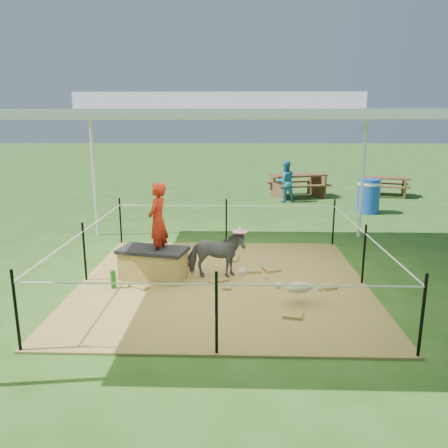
{
  "coord_description": "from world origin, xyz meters",
  "views": [
    {
      "loc": [
        0.21,
        -6.71,
        2.59
      ],
      "look_at": [
        0.0,
        0.6,
        0.85
      ],
      "focal_mm": 35.0,
      "sensor_mm": 36.0,
      "label": 1
    }
  ],
  "objects_px": {
    "woman": "(158,215)",
    "trash_barrel": "(368,196)",
    "green_bottle": "(113,279)",
    "pony": "(216,255)",
    "foal": "(299,286)",
    "picnic_table_near": "(297,186)",
    "straw_bale": "(153,265)",
    "picnic_table_far": "(385,186)",
    "distant_person": "(285,181)"
  },
  "relations": [
    {
      "from": "pony",
      "to": "picnic_table_far",
      "type": "height_order",
      "value": "pony"
    },
    {
      "from": "woman",
      "to": "distant_person",
      "type": "distance_m",
      "value": 7.81
    },
    {
      "from": "straw_bale",
      "to": "picnic_table_near",
      "type": "relative_size",
      "value": 0.55
    },
    {
      "from": "pony",
      "to": "picnic_table_near",
      "type": "height_order",
      "value": "pony"
    },
    {
      "from": "woman",
      "to": "picnic_table_far",
      "type": "bearing_deg",
      "value": 155.77
    },
    {
      "from": "trash_barrel",
      "to": "distant_person",
      "type": "relative_size",
      "value": 0.73
    },
    {
      "from": "pony",
      "to": "straw_bale",
      "type": "bearing_deg",
      "value": 90.73
    },
    {
      "from": "woman",
      "to": "picnic_table_near",
      "type": "relative_size",
      "value": 0.66
    },
    {
      "from": "trash_barrel",
      "to": "picnic_table_near",
      "type": "relative_size",
      "value": 0.52
    },
    {
      "from": "foal",
      "to": "picnic_table_near",
      "type": "bearing_deg",
      "value": 69.88
    },
    {
      "from": "pony",
      "to": "picnic_table_near",
      "type": "relative_size",
      "value": 0.51
    },
    {
      "from": "pony",
      "to": "woman",
      "type": "bearing_deg",
      "value": 91.11
    },
    {
      "from": "picnic_table_near",
      "to": "woman",
      "type": "bearing_deg",
      "value": -129.77
    },
    {
      "from": "green_bottle",
      "to": "distant_person",
      "type": "relative_size",
      "value": 0.22
    },
    {
      "from": "woman",
      "to": "pony",
      "type": "bearing_deg",
      "value": 106.82
    },
    {
      "from": "woman",
      "to": "pony",
      "type": "height_order",
      "value": "woman"
    },
    {
      "from": "straw_bale",
      "to": "distant_person",
      "type": "height_order",
      "value": "distant_person"
    },
    {
      "from": "green_bottle",
      "to": "picnic_table_near",
      "type": "bearing_deg",
      "value": 65.22
    },
    {
      "from": "distant_person",
      "to": "straw_bale",
      "type": "bearing_deg",
      "value": 52.57
    },
    {
      "from": "picnic_table_far",
      "to": "green_bottle",
      "type": "bearing_deg",
      "value": -112.76
    },
    {
      "from": "foal",
      "to": "distant_person",
      "type": "xyz_separation_m",
      "value": [
        0.67,
        8.23,
        0.36
      ]
    },
    {
      "from": "straw_bale",
      "to": "trash_barrel",
      "type": "relative_size",
      "value": 1.07
    },
    {
      "from": "foal",
      "to": "picnic_table_far",
      "type": "relative_size",
      "value": 0.62
    },
    {
      "from": "picnic_table_far",
      "to": "distant_person",
      "type": "distance_m",
      "value": 3.9
    },
    {
      "from": "trash_barrel",
      "to": "picnic_table_far",
      "type": "xyz_separation_m",
      "value": [
        1.46,
        2.99,
        -0.16
      ]
    },
    {
      "from": "picnic_table_near",
      "to": "distant_person",
      "type": "xyz_separation_m",
      "value": [
        -0.54,
        -1.01,
        0.28
      ]
    },
    {
      "from": "picnic_table_near",
      "to": "trash_barrel",
      "type": "bearing_deg",
      "value": -75.97
    },
    {
      "from": "foal",
      "to": "picnic_table_near",
      "type": "xyz_separation_m",
      "value": [
        1.21,
        9.24,
        0.09
      ]
    },
    {
      "from": "straw_bale",
      "to": "trash_barrel",
      "type": "xyz_separation_m",
      "value": [
        5.13,
        5.59,
        0.23
      ]
    },
    {
      "from": "woman",
      "to": "picnic_table_far",
      "type": "distance_m",
      "value": 10.79
    },
    {
      "from": "foal",
      "to": "picnic_table_near",
      "type": "distance_m",
      "value": 9.32
    },
    {
      "from": "straw_bale",
      "to": "green_bottle",
      "type": "relative_size",
      "value": 3.6
    },
    {
      "from": "pony",
      "to": "distant_person",
      "type": "relative_size",
      "value": 0.71
    },
    {
      "from": "woman",
      "to": "green_bottle",
      "type": "relative_size",
      "value": 4.32
    },
    {
      "from": "pony",
      "to": "trash_barrel",
      "type": "bearing_deg",
      "value": -39.38
    },
    {
      "from": "pony",
      "to": "distant_person",
      "type": "distance_m",
      "value": 7.45
    },
    {
      "from": "foal",
      "to": "woman",
      "type": "bearing_deg",
      "value": 143.51
    },
    {
      "from": "straw_bale",
      "to": "pony",
      "type": "height_order",
      "value": "pony"
    },
    {
      "from": "green_bottle",
      "to": "trash_barrel",
      "type": "distance_m",
      "value": 8.3
    },
    {
      "from": "pony",
      "to": "trash_barrel",
      "type": "relative_size",
      "value": 0.98
    },
    {
      "from": "green_bottle",
      "to": "picnic_table_near",
      "type": "relative_size",
      "value": 0.15
    },
    {
      "from": "distant_person",
      "to": "trash_barrel",
      "type": "bearing_deg",
      "value": 127.16
    },
    {
      "from": "picnic_table_near",
      "to": "picnic_table_far",
      "type": "bearing_deg",
      "value": -12.04
    },
    {
      "from": "woman",
      "to": "green_bottle",
      "type": "distance_m",
      "value": 1.23
    },
    {
      "from": "foal",
      "to": "picnic_table_far",
      "type": "bearing_deg",
      "value": 52.95
    },
    {
      "from": "picnic_table_far",
      "to": "distant_person",
      "type": "xyz_separation_m",
      "value": [
        -3.66,
        -1.31,
        0.34
      ]
    },
    {
      "from": "picnic_table_near",
      "to": "distant_person",
      "type": "bearing_deg",
      "value": -135.83
    },
    {
      "from": "woman",
      "to": "trash_barrel",
      "type": "relative_size",
      "value": 1.28
    },
    {
      "from": "distant_person",
      "to": "green_bottle",
      "type": "bearing_deg",
      "value": 50.26
    },
    {
      "from": "woman",
      "to": "distant_person",
      "type": "bearing_deg",
      "value": 171.58
    }
  ]
}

